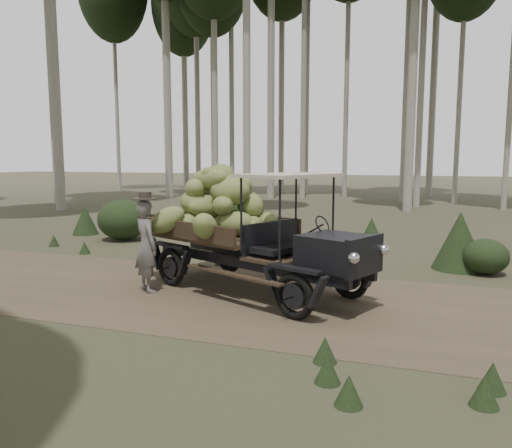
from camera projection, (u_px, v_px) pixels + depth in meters
The scene contains 5 objects.
ground at pixel (223, 296), 8.19m from camera, with size 120.00×120.00×0.00m, color #473D2B.
dirt_track at pixel (223, 296), 8.19m from camera, with size 70.00×4.00×0.01m, color brown.
banana_truck at pixel (234, 216), 8.53m from camera, with size 4.55×3.03×2.19m.
farmer at pixel (147, 245), 8.38m from camera, with size 0.68×0.64×1.70m.
undergrowth at pixel (44, 271), 7.60m from camera, with size 21.51×24.11×1.34m.
Camera 1 is at (3.13, -7.35, 2.25)m, focal length 35.00 mm.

